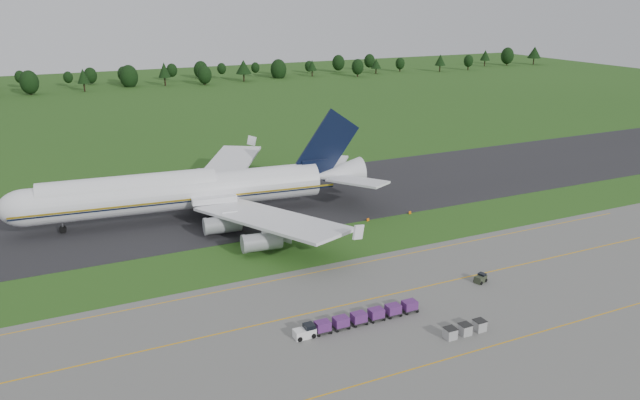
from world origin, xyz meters
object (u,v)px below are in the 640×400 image
aircraft (187,191)px  utility_cart (480,279)px  baggage_train (356,319)px  edge_markers (346,224)px  uld_row (465,329)px

aircraft → utility_cart: 59.71m
baggage_train → edge_markers: (16.82, 35.19, -0.68)m
edge_markers → utility_cart: bearing=-77.6°
aircraft → edge_markers: (26.77, -17.03, -5.57)m
uld_row → edge_markers: (5.09, 43.62, -0.54)m
aircraft → utility_cart: size_ratio=31.98×
aircraft → uld_row: (21.67, -60.65, -5.03)m
aircraft → baggage_train: 53.38m
baggage_train → utility_cart: size_ratio=8.23×
utility_cart → edge_markers: bearing=102.4°
aircraft → baggage_train: size_ratio=3.88×
aircraft → edge_markers: 32.21m
edge_markers → uld_row: bearing=-96.7°
baggage_train → aircraft: bearing=100.8°
uld_row → edge_markers: size_ratio=0.21×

